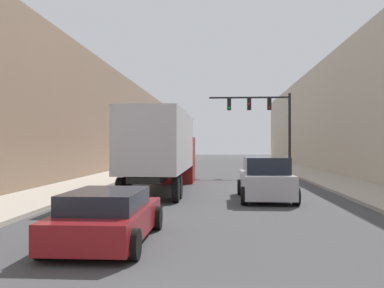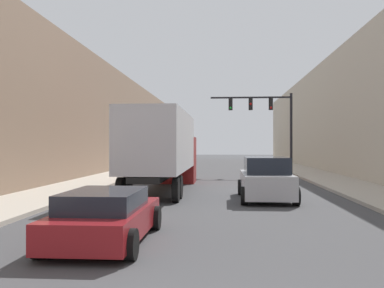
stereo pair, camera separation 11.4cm
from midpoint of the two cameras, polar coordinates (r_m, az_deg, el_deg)
name	(u,v)px [view 1 (the left image)]	position (r m, az deg, el deg)	size (l,w,h in m)	color
sidewalk_right	(310,174)	(34.63, 15.38, -3.83)	(3.21, 80.00, 0.15)	#B2A899
sidewalk_left	(125,173)	(34.81, -9.04, -3.81)	(3.21, 80.00, 0.15)	#B2A899
building_right	(371,113)	(35.85, 22.62, 3.80)	(6.00, 80.00, 9.52)	#BCB29E
building_left	(69,118)	(36.11, -16.19, 3.37)	(6.00, 80.00, 9.02)	#846B56
semi_truck	(163,148)	(21.74, -4.00, -0.48)	(2.55, 11.59, 3.85)	silver
sedan_car	(108,217)	(10.41, -11.48, -9.47)	(2.10, 4.42, 1.24)	maroon
suv_car	(265,180)	(18.28, 9.59, -4.69)	(2.20, 4.70, 1.79)	#B7B7BC
traffic_signal_gantry	(267,117)	(32.99, 9.93, 3.59)	(6.19, 0.35, 6.23)	black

